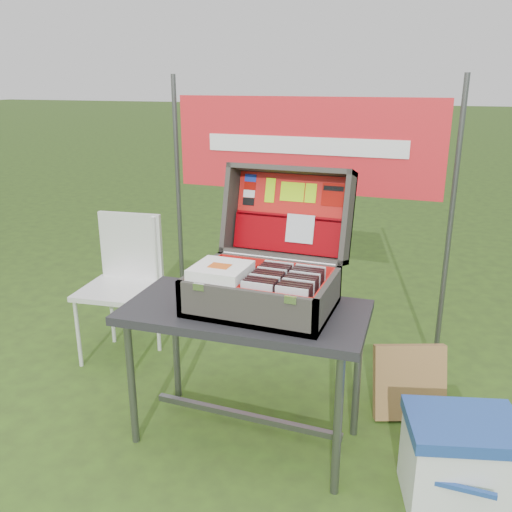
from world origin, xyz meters
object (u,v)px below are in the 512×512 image
at_px(chair, 116,292).
at_px(cooler, 460,461).
at_px(cardboard_box, 410,382).
at_px(suitcase, 267,244).
at_px(table, 246,375).

bearing_deg(chair, cooler, -22.67).
height_order(cooler, cardboard_box, cooler).
height_order(suitcase, chair, suitcase).
distance_m(suitcase, chair, 1.27).
xyz_separation_m(table, cardboard_box, (0.72, 0.47, -0.15)).
bearing_deg(chair, cardboard_box, -6.99).
bearing_deg(chair, table, -31.60).
bearing_deg(cardboard_box, table, -168.12).
relative_size(table, cooler, 2.48).
height_order(suitcase, cardboard_box, suitcase).
bearing_deg(table, cooler, -8.36).
bearing_deg(cardboard_box, cooler, -87.41).
bearing_deg(table, chair, 152.31).
bearing_deg(cardboard_box, chair, 158.67).
bearing_deg(suitcase, cardboard_box, 30.91).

